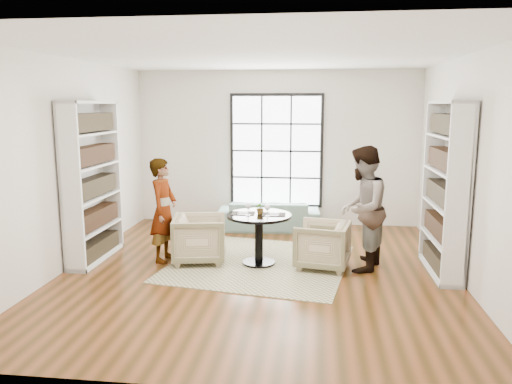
# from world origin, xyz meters

# --- Properties ---
(ground) EXTENTS (6.00, 6.00, 0.00)m
(ground) POSITION_xyz_m (0.00, 0.00, 0.00)
(ground) COLOR brown
(room_shell) EXTENTS (6.00, 6.01, 6.00)m
(room_shell) POSITION_xyz_m (0.00, 0.54, 1.26)
(room_shell) COLOR silver
(room_shell) RESTS_ON ground
(rug) EXTENTS (2.90, 2.90, 0.01)m
(rug) POSITION_xyz_m (-0.03, 0.37, 0.01)
(rug) COLOR #B7B289
(rug) RESTS_ON ground
(pedestal_table) EXTENTS (0.95, 0.95, 0.76)m
(pedestal_table) POSITION_xyz_m (-0.04, 0.33, 0.55)
(pedestal_table) COLOR black
(pedestal_table) RESTS_ON ground
(sofa) EXTENTS (1.93, 0.85, 0.55)m
(sofa) POSITION_xyz_m (-0.09, 2.45, 0.28)
(sofa) COLOR slate
(sofa) RESTS_ON ground
(armchair_left) EXTENTS (0.90, 0.89, 0.71)m
(armchair_left) POSITION_xyz_m (-0.93, 0.34, 0.36)
(armchair_left) COLOR tan
(armchair_left) RESTS_ON ground
(armchair_right) EXTENTS (0.87, 0.85, 0.68)m
(armchair_right) POSITION_xyz_m (0.89, 0.29, 0.34)
(armchair_right) COLOR #BCBA86
(armchair_right) RESTS_ON ground
(person_left) EXTENTS (0.43, 0.60, 1.56)m
(person_left) POSITION_xyz_m (-1.48, 0.34, 0.78)
(person_left) COLOR gray
(person_left) RESTS_ON ground
(person_right) EXTENTS (0.90, 1.03, 1.78)m
(person_right) POSITION_xyz_m (1.44, 0.29, 0.89)
(person_right) COLOR gray
(person_right) RESTS_ON ground
(placemat_left) EXTENTS (0.35, 0.27, 0.01)m
(placemat_left) POSITION_xyz_m (-0.27, 0.36, 0.76)
(placemat_left) COLOR #282623
(placemat_left) RESTS_ON pedestal_table
(placemat_right) EXTENTS (0.35, 0.27, 0.01)m
(placemat_right) POSITION_xyz_m (0.18, 0.34, 0.76)
(placemat_right) COLOR #282623
(placemat_right) RESTS_ON pedestal_table
(cutlery_left) EXTENTS (0.15, 0.22, 0.01)m
(cutlery_left) POSITION_xyz_m (-0.27, 0.36, 0.77)
(cutlery_left) COLOR silver
(cutlery_left) RESTS_ON placemat_left
(cutlery_right) EXTENTS (0.15, 0.22, 0.01)m
(cutlery_right) POSITION_xyz_m (0.18, 0.34, 0.77)
(cutlery_right) COLOR silver
(cutlery_right) RESTS_ON placemat_right
(wine_glass_left) EXTENTS (0.09, 0.09, 0.20)m
(wine_glass_left) POSITION_xyz_m (-0.18, 0.23, 0.90)
(wine_glass_left) COLOR silver
(wine_glass_left) RESTS_ON pedestal_table
(wine_glass_right) EXTENTS (0.08, 0.08, 0.18)m
(wine_glass_right) POSITION_xyz_m (0.10, 0.22, 0.89)
(wine_glass_right) COLOR silver
(wine_glass_right) RESTS_ON pedestal_table
(flower_centerpiece) EXTENTS (0.20, 0.18, 0.19)m
(flower_centerpiece) POSITION_xyz_m (-0.02, 0.36, 0.85)
(flower_centerpiece) COLOR gray
(flower_centerpiece) RESTS_ON pedestal_table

